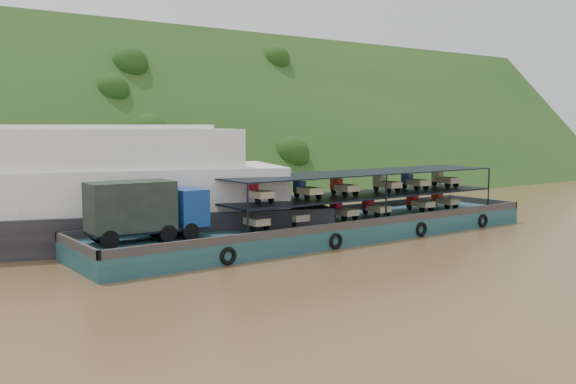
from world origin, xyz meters
TOP-DOWN VIEW (x-y plane):
  - ground at (0.00, 0.00)m, footprint 160.00×160.00m
  - hillside at (0.00, 36.00)m, footprint 140.00×39.60m
  - cargo_barge at (-1.71, 0.78)m, footprint 35.00×7.18m
  - passenger_ferry at (-18.03, 10.04)m, footprint 40.41×21.93m

SIDE VIEW (x-z plane):
  - ground at x=0.00m, z-range 0.00..0.00m
  - hillside at x=0.00m, z-range -19.80..19.80m
  - cargo_barge at x=-1.71m, z-range -1.19..3.53m
  - passenger_ferry at x=-18.03m, z-range -0.53..7.43m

